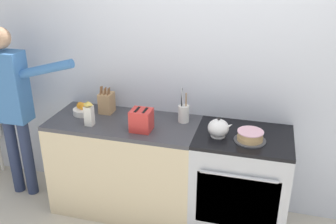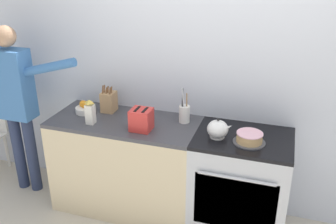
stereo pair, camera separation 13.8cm
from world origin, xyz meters
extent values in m
cube|color=silver|center=(0.00, 0.64, 1.30)|extent=(8.00, 0.04, 2.60)
cube|color=beige|center=(-0.73, 0.31, 0.44)|extent=(1.34, 0.62, 0.88)
cube|color=#3D3D42|center=(-0.73, 0.31, 0.90)|extent=(1.34, 0.62, 0.03)
cube|color=#B7BABF|center=(0.33, 0.31, 0.44)|extent=(0.80, 0.62, 0.89)
cube|color=black|center=(0.33, 0.01, 0.47)|extent=(0.65, 0.01, 0.49)
cylinder|color=#B7BABF|center=(0.33, -0.02, 0.72)|extent=(0.60, 0.02, 0.02)
cube|color=black|center=(0.33, 0.31, 0.90)|extent=(0.80, 0.62, 0.03)
cylinder|color=#4C4C51|center=(0.38, 0.22, 0.92)|extent=(0.26, 0.26, 0.01)
cylinder|color=tan|center=(0.38, 0.22, 0.94)|extent=(0.20, 0.20, 0.03)
cylinder|color=tan|center=(0.38, 0.22, 0.98)|extent=(0.20, 0.20, 0.03)
cylinder|color=#EFB2C1|center=(0.38, 0.22, 1.00)|extent=(0.21, 0.21, 0.01)
cylinder|color=white|center=(0.13, 0.24, 0.92)|extent=(0.12, 0.12, 0.01)
ellipsoid|color=white|center=(0.13, 0.24, 0.99)|extent=(0.17, 0.17, 0.15)
cone|color=white|center=(0.21, 0.24, 1.02)|extent=(0.09, 0.04, 0.08)
sphere|color=black|center=(0.13, 0.24, 1.08)|extent=(0.02, 0.02, 0.02)
cube|color=tan|center=(-0.95, 0.46, 1.01)|extent=(0.12, 0.14, 0.19)
cylinder|color=brown|center=(-0.99, 0.42, 1.14)|extent=(0.01, 0.04, 0.08)
cylinder|color=brown|center=(-0.95, 0.43, 1.13)|extent=(0.01, 0.03, 0.06)
cylinder|color=brown|center=(-0.91, 0.43, 1.14)|extent=(0.01, 0.03, 0.07)
cylinder|color=brown|center=(-0.99, 0.46, 1.14)|extent=(0.01, 0.03, 0.07)
cylinder|color=brown|center=(-0.95, 0.46, 1.14)|extent=(0.01, 0.03, 0.06)
cylinder|color=brown|center=(-0.91, 0.46, 1.14)|extent=(0.01, 0.03, 0.06)
cylinder|color=silver|center=(-0.21, 0.44, 0.99)|extent=(0.10, 0.10, 0.15)
cylinder|color=#B7BABF|center=(-0.22, 0.42, 1.10)|extent=(0.04, 0.02, 0.27)
cylinder|color=black|center=(-0.23, 0.44, 1.10)|extent=(0.02, 0.06, 0.25)
cylinder|color=#A37A51|center=(-0.19, 0.45, 1.08)|extent=(0.02, 0.04, 0.22)
cylinder|color=silver|center=(-1.15, 0.36, 0.94)|extent=(0.19, 0.19, 0.05)
sphere|color=orange|center=(-1.15, 0.37, 0.99)|extent=(0.07, 0.07, 0.07)
sphere|color=orange|center=(-1.18, 0.38, 0.99)|extent=(0.07, 0.07, 0.07)
sphere|color=orange|center=(-1.14, 0.37, 0.99)|extent=(0.07, 0.07, 0.07)
cube|color=red|center=(-0.51, 0.18, 1.01)|extent=(0.17, 0.16, 0.18)
cube|color=black|center=(-0.55, 0.18, 1.10)|extent=(0.02, 0.11, 0.00)
cube|color=black|center=(-0.48, 0.18, 1.10)|extent=(0.02, 0.11, 0.00)
cube|color=black|center=(-0.61, 0.18, 1.05)|extent=(0.02, 0.02, 0.01)
cube|color=white|center=(-0.98, 0.16, 1.00)|extent=(0.07, 0.07, 0.18)
pyramid|color=#E0BC4C|center=(-0.98, 0.16, 1.12)|extent=(0.07, 0.07, 0.03)
cylinder|color=#283351|center=(-1.92, 0.26, 0.41)|extent=(0.11, 0.11, 0.82)
cylinder|color=#283351|center=(-1.76, 0.26, 0.41)|extent=(0.11, 0.11, 0.82)
cube|color=#3D70AD|center=(-1.84, 0.26, 1.15)|extent=(0.34, 0.20, 0.68)
cylinder|color=#3D70AD|center=(-1.43, 0.26, 1.36)|extent=(0.58, 0.08, 0.23)
sphere|color=tan|center=(-1.84, 0.26, 1.61)|extent=(0.20, 0.20, 0.20)
cylinder|color=silver|center=(-2.34, 0.54, 0.21)|extent=(0.04, 0.04, 0.41)
camera|label=1|loc=(0.45, -2.51, 2.32)|focal=40.00mm
camera|label=2|loc=(0.58, -2.47, 2.32)|focal=40.00mm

